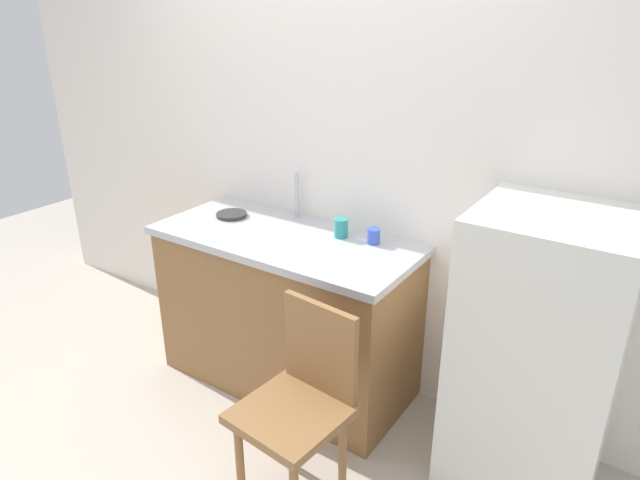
{
  "coord_description": "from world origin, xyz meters",
  "views": [
    {
      "loc": [
        1.57,
        -1.46,
        1.97
      ],
      "look_at": [
        0.19,
        0.6,
        0.93
      ],
      "focal_mm": 31.54,
      "sensor_mm": 36.0,
      "label": 1
    }
  ],
  "objects_px": {
    "refrigerator": "(537,357)",
    "chair": "(301,401)",
    "cup_blue": "(374,236)",
    "hotplate": "(232,215)",
    "cup_teal": "(341,228)"
  },
  "relations": [
    {
      "from": "refrigerator",
      "to": "chair",
      "type": "xyz_separation_m",
      "value": [
        -0.74,
        -0.64,
        -0.13
      ]
    },
    {
      "from": "cup_blue",
      "to": "refrigerator",
      "type": "bearing_deg",
      "value": -9.66
    },
    {
      "from": "chair",
      "to": "cup_blue",
      "type": "relative_size",
      "value": 11.41
    },
    {
      "from": "hotplate",
      "to": "cup_blue",
      "type": "xyz_separation_m",
      "value": [
        0.84,
        0.1,
        0.03
      ]
    },
    {
      "from": "chair",
      "to": "cup_blue",
      "type": "xyz_separation_m",
      "value": [
        -0.12,
        0.79,
        0.42
      ]
    },
    {
      "from": "hotplate",
      "to": "refrigerator",
      "type": "bearing_deg",
      "value": -1.5
    },
    {
      "from": "hotplate",
      "to": "cup_blue",
      "type": "distance_m",
      "value": 0.85
    },
    {
      "from": "chair",
      "to": "cup_blue",
      "type": "height_order",
      "value": "cup_blue"
    },
    {
      "from": "cup_blue",
      "to": "cup_teal",
      "type": "height_order",
      "value": "cup_teal"
    },
    {
      "from": "hotplate",
      "to": "cup_teal",
      "type": "xyz_separation_m",
      "value": [
        0.66,
        0.09,
        0.04
      ]
    },
    {
      "from": "cup_teal",
      "to": "refrigerator",
      "type": "bearing_deg",
      "value": -7.15
    },
    {
      "from": "refrigerator",
      "to": "cup_blue",
      "type": "xyz_separation_m",
      "value": [
        -0.86,
        0.15,
        0.29
      ]
    },
    {
      "from": "refrigerator",
      "to": "cup_blue",
      "type": "bearing_deg",
      "value": 170.34
    },
    {
      "from": "chair",
      "to": "hotplate",
      "type": "distance_m",
      "value": 1.24
    },
    {
      "from": "hotplate",
      "to": "cup_teal",
      "type": "distance_m",
      "value": 0.67
    }
  ]
}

